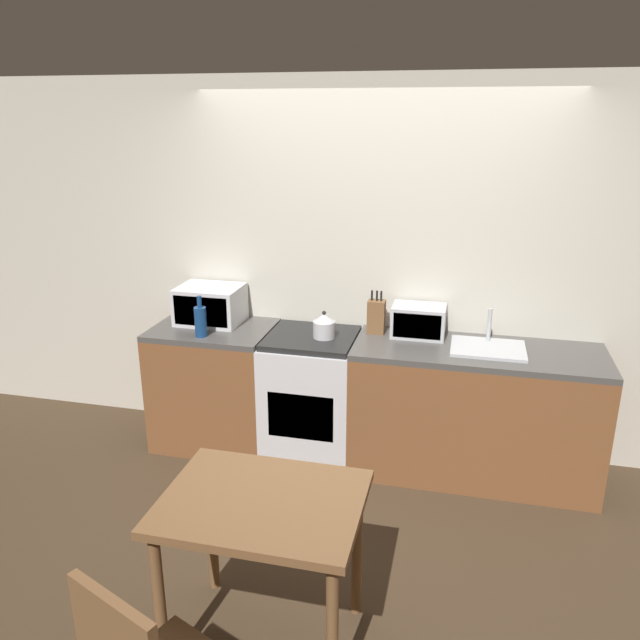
# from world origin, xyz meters

# --- Properties ---
(ground_plane) EXTENTS (16.00, 16.00, 0.00)m
(ground_plane) POSITION_xyz_m (0.00, 0.00, 0.00)
(ground_plane) COLOR #3D2D1E
(wall_back) EXTENTS (10.00, 0.06, 2.60)m
(wall_back) POSITION_xyz_m (0.00, 1.16, 1.30)
(wall_back) COLOR beige
(wall_back) RESTS_ON ground_plane
(counter_left_run) EXTENTS (0.84, 0.62, 0.90)m
(counter_left_run) POSITION_xyz_m (-1.12, 0.82, 0.45)
(counter_left_run) COLOR brown
(counter_left_run) RESTS_ON ground_plane
(counter_right_run) EXTENTS (1.61, 0.62, 0.90)m
(counter_right_run) POSITION_xyz_m (0.73, 0.82, 0.45)
(counter_right_run) COLOR brown
(counter_right_run) RESTS_ON ground_plane
(stove_range) EXTENTS (0.62, 0.62, 0.90)m
(stove_range) POSITION_xyz_m (-0.39, 0.82, 0.45)
(stove_range) COLOR silver
(stove_range) RESTS_ON ground_plane
(kettle) EXTENTS (0.15, 0.15, 0.19)m
(kettle) POSITION_xyz_m (-0.29, 0.80, 0.98)
(kettle) COLOR #B7B7BC
(kettle) RESTS_ON stove_range
(microwave) EXTENTS (0.45, 0.36, 0.27)m
(microwave) POSITION_xyz_m (-1.17, 0.93, 1.03)
(microwave) COLOR silver
(microwave) RESTS_ON counter_left_run
(bottle) EXTENTS (0.08, 0.08, 0.29)m
(bottle) POSITION_xyz_m (-1.11, 0.63, 1.01)
(bottle) COLOR navy
(bottle) RESTS_ON counter_left_run
(knife_block) EXTENTS (0.12, 0.09, 0.30)m
(knife_block) POSITION_xyz_m (0.03, 0.98, 1.02)
(knife_block) COLOR brown
(knife_block) RESTS_ON counter_right_run
(toaster_oven) EXTENTS (0.36, 0.24, 0.21)m
(toaster_oven) POSITION_xyz_m (0.32, 0.98, 1.01)
(toaster_oven) COLOR #ADAFB5
(toaster_oven) RESTS_ON counter_right_run
(sink_basin) EXTENTS (0.47, 0.37, 0.24)m
(sink_basin) POSITION_xyz_m (0.79, 0.83, 0.92)
(sink_basin) COLOR #ADAFB5
(sink_basin) RESTS_ON counter_right_run
(dining_table) EXTENTS (0.87, 0.67, 0.77)m
(dining_table) POSITION_xyz_m (-0.17, -0.90, 0.66)
(dining_table) COLOR brown
(dining_table) RESTS_ON ground_plane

